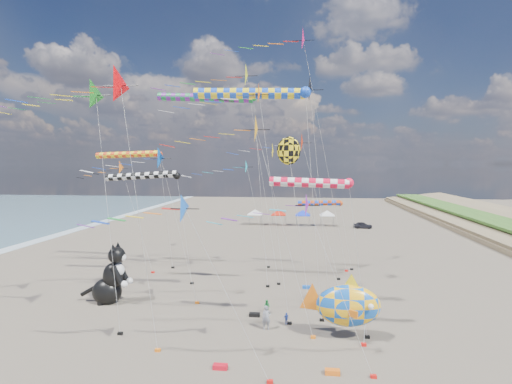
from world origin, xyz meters
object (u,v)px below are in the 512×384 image
at_px(cat_inflatable, 110,273).
at_px(person_adult, 266,318).
at_px(child_blue, 286,318).
at_px(child_green, 267,307).
at_px(parked_car, 363,225).
at_px(fish_inflatable, 347,305).

relative_size(cat_inflatable, person_adult, 3.00).
relative_size(cat_inflatable, child_blue, 5.93).
height_order(cat_inflatable, person_adult, cat_inflatable).
distance_m(cat_inflatable, person_adult, 15.62).
xyz_separation_m(child_green, parked_car, (15.04, 47.52, 0.05)).
distance_m(child_blue, parked_car, 51.43).
height_order(cat_inflatable, child_green, cat_inflatable).
relative_size(cat_inflatable, child_green, 4.82).
bearing_deg(parked_car, child_blue, 169.98).
height_order(person_adult, child_green, person_adult).
bearing_deg(parked_car, fish_inflatable, 175.37).
xyz_separation_m(cat_inflatable, child_green, (14.63, -0.95, -2.23)).
xyz_separation_m(person_adult, child_green, (-0.25, 3.41, -0.35)).
bearing_deg(fish_inflatable, parked_car, 80.40).
distance_m(fish_inflatable, parked_car, 52.70).
xyz_separation_m(fish_inflatable, parked_car, (8.78, 51.92, -1.90)).
height_order(child_green, child_blue, child_green).
bearing_deg(person_adult, fish_inflatable, -21.34).
distance_m(cat_inflatable, child_green, 14.83).
bearing_deg(parked_car, person_adult, 168.77).
bearing_deg(child_blue, child_green, 89.13).
relative_size(fish_inflatable, child_blue, 6.62).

